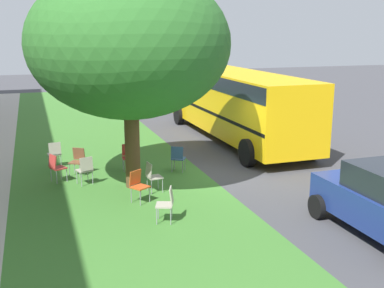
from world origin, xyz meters
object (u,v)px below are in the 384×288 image
(chair_1, at_px, (78,159))
(chair_0, at_px, (138,184))
(chair_7, at_px, (56,166))
(school_bus, at_px, (235,99))
(street_tree, at_px, (129,44))
(chair_2, at_px, (167,202))
(chair_5, at_px, (128,155))
(chair_3, at_px, (152,175))
(chair_6, at_px, (178,157))
(chair_8, at_px, (55,152))
(chair_4, at_px, (85,168))

(chair_1, bearing_deg, chair_0, -157.05)
(chair_1, relative_size, chair_7, 1.00)
(chair_1, relative_size, school_bus, 0.08)
(street_tree, height_order, chair_2, street_tree)
(chair_5, relative_size, chair_7, 1.00)
(chair_3, bearing_deg, chair_7, 54.22)
(street_tree, xyz_separation_m, chair_2, (-2.95, -0.22, -3.67))
(chair_3, xyz_separation_m, chair_6, (1.70, -1.29, 0.00))
(chair_2, height_order, chair_8, same)
(chair_1, height_order, chair_3, same)
(school_bus, bearing_deg, chair_7, 116.15)
(chair_2, xyz_separation_m, chair_5, (4.70, 0.01, 0.00))
(chair_6, height_order, chair_7, same)
(chair_5, xyz_separation_m, chair_7, (-0.57, 2.36, 0.00))
(street_tree, bearing_deg, chair_1, 39.79)
(chair_8, bearing_deg, chair_5, -116.80)
(street_tree, xyz_separation_m, chair_7, (1.17, 2.15, -3.67))
(chair_4, xyz_separation_m, chair_7, (0.55, 0.82, 0.00))
(chair_6, bearing_deg, chair_5, 64.04)
(school_bus, bearing_deg, chair_0, 138.26)
(chair_7, bearing_deg, chair_0, -141.48)
(chair_4, height_order, chair_5, same)
(chair_3, relative_size, school_bus, 0.08)
(chair_2, xyz_separation_m, school_bus, (7.85, -5.22, 1.24))
(chair_5, relative_size, chair_6, 1.00)
(chair_4, bearing_deg, school_bus, -57.71)
(chair_1, relative_size, chair_3, 1.00)
(street_tree, xyz_separation_m, chair_0, (-1.35, 0.14, -3.67))
(chair_1, relative_size, chair_2, 1.00)
(chair_3, bearing_deg, chair_1, 37.69)
(chair_2, distance_m, chair_3, 2.28)
(chair_2, bearing_deg, chair_0, 12.71)
(chair_0, height_order, chair_6, same)
(chair_2, xyz_separation_m, chair_6, (3.97, -1.49, 0.00))
(chair_6, relative_size, school_bus, 0.08)
(chair_4, height_order, chair_7, same)
(chair_4, bearing_deg, chair_8, 18.54)
(chair_3, relative_size, chair_6, 1.00)
(chair_1, distance_m, chair_8, 1.35)
(chair_3, height_order, chair_5, same)
(street_tree, distance_m, chair_0, 3.91)
(chair_3, bearing_deg, school_bus, -41.97)
(chair_7, relative_size, school_bus, 0.08)
(school_bus, bearing_deg, chair_4, 122.29)
(chair_2, relative_size, chair_4, 1.00)
(chair_0, distance_m, school_bus, 8.47)
(chair_0, height_order, chair_2, same)
(street_tree, relative_size, school_bus, 0.61)
(street_tree, bearing_deg, school_bus, -47.97)
(chair_6, bearing_deg, chair_7, 87.69)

